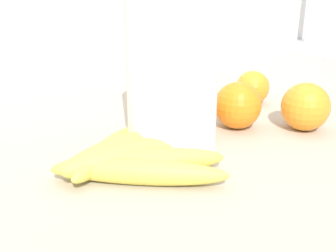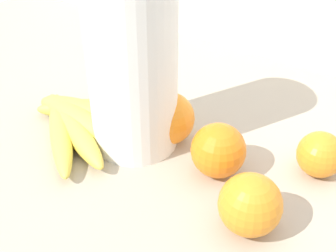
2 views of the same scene
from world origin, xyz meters
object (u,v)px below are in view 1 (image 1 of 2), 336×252
(banana_bunch, at_px, (127,159))
(orange_back_right, at_px, (253,88))
(orange_far_right, at_px, (238,105))
(paper_towel_roll, at_px, (172,57))
(orange_center, at_px, (181,112))
(orange_front, at_px, (305,107))

(banana_bunch, relative_size, orange_back_right, 3.44)
(orange_far_right, height_order, paper_towel_roll, paper_towel_roll)
(orange_back_right, height_order, paper_towel_roll, paper_towel_roll)
(orange_center, bearing_deg, orange_far_right, -13.66)
(orange_back_right, bearing_deg, banana_bunch, -162.42)
(banana_bunch, height_order, orange_front, orange_front)
(orange_back_right, bearing_deg, orange_front, -103.63)
(orange_back_right, height_order, orange_center, orange_center)
(orange_far_right, height_order, orange_center, orange_center)
(orange_far_right, relative_size, paper_towel_roll, 0.26)
(orange_center, bearing_deg, orange_front, -27.68)
(orange_center, distance_m, orange_front, 0.20)
(orange_back_right, distance_m, orange_center, 0.22)
(orange_far_right, bearing_deg, orange_back_right, 33.16)
(orange_far_right, relative_size, orange_center, 0.95)
(orange_back_right, xyz_separation_m, orange_center, (-0.22, -0.05, 0.01))
(banana_bunch, bearing_deg, orange_back_right, 17.58)
(orange_back_right, height_order, orange_far_right, orange_far_right)
(orange_front, bearing_deg, banana_bunch, 173.16)
(orange_far_right, xyz_separation_m, paper_towel_roll, (-0.14, -0.01, 0.10))
(orange_front, distance_m, paper_towel_roll, 0.25)
(orange_back_right, xyz_separation_m, paper_towel_roll, (-0.25, -0.08, 0.10))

